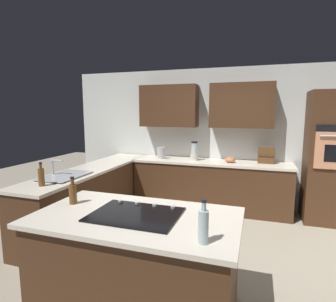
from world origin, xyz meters
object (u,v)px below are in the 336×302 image
Objects in this scene: dish_soap_bottle at (41,177)px; sink_unit at (64,175)px; blender at (194,152)px; kettle at (161,153)px; spice_rack at (266,155)px; oil_bottle at (73,193)px; wall_oven at (333,158)px; cooktop at (136,214)px; mixing_bowl at (230,160)px; second_bottle at (203,226)px.

sink_unit is at bearing -83.05° from dish_soap_bottle.
blender is 1.61× the size of kettle.
spice_rack is 1.08× the size of oil_bottle.
wall_oven is at bearing -179.65° from blender.
dish_soap_bottle is 0.88m from oil_bottle.
dish_soap_bottle reaches higher than cooktop.
spice_rack is at bearing -123.37° from oil_bottle.
mixing_bowl is 2.98m from oil_bottle.
second_bottle is at bearing 114.39° from kettle.
kettle is 0.75× the size of dish_soap_bottle.
mixing_bowl is 0.62m from spice_rack.
spice_rack reaches higher than sink_unit.
second_bottle is (0.49, 3.21, -0.02)m from spice_rack.
cooktop is 2.89m from kettle.
blender is 2.67m from dish_soap_bottle.
second_bottle is (1.49, 3.13, -0.04)m from wall_oven.
dish_soap_bottle is at bearing 32.46° from wall_oven.
cooktop is 2.44× the size of second_bottle.
oil_bottle is (-0.77, 0.42, -0.01)m from dish_soap_bottle.
wall_oven reaches higher than kettle.
second_bottle reaches higher than dish_soap_bottle.
oil_bottle is 0.86× the size of second_bottle.
cooktop is (-1.54, 0.98, -0.01)m from sink_unit.
dish_soap_bottle is (3.62, 2.30, -0.05)m from wall_oven.
second_bottle is at bearing 64.55° from wall_oven.
cooktop is at bearing 105.20° from kettle.
second_bottle is (-2.19, 1.30, 0.11)m from sink_unit.
mixing_bowl is (-0.65, 0.00, -0.10)m from blender.
kettle is 2.40m from dish_soap_bottle.
kettle is (-0.78, -1.81, 0.09)m from sink_unit.
oil_bottle reaches higher than kettle.
blender is at bearing 180.00° from kettle.
spice_rack is at bearing -175.53° from blender.
mixing_bowl is at bearing -87.94° from second_bottle.
wall_oven reaches higher than second_bottle.
dish_soap_bottle is at bearing 59.10° from blender.
cooktop is at bearing -26.57° from second_bottle.
wall_oven is at bearing -147.54° from dish_soap_bottle.
cooktop is at bearing 52.56° from wall_oven.
dish_soap_bottle reaches higher than mixing_bowl.
oil_bottle is (-0.83, 0.90, 0.09)m from sink_unit.
blender reaches higher than sink_unit.
dish_soap_bottle is (1.48, -0.50, 0.11)m from cooktop.
wall_oven is 11.68× the size of mixing_bowl.
sink_unit is 3.29m from spice_rack.
wall_oven is 3.03× the size of sink_unit.
spice_rack is 1.90m from kettle.
cooktop is 3.10m from spice_rack.
second_bottle is (-0.66, 0.33, 0.12)m from cooktop.
sink_unit is at bearing 26.36° from wall_oven.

